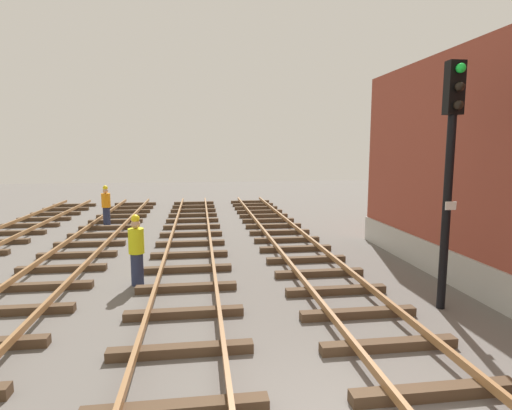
# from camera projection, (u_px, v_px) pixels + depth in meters

# --- Properties ---
(signal_mast) EXTENTS (0.36, 0.40, 5.35)m
(signal_mast) POSITION_uv_depth(u_px,v_px,m) (450.00, 157.00, 8.74)
(signal_mast) COLOR black
(signal_mast) RESTS_ON ground
(track_worker_foreground) EXTENTS (0.40, 0.40, 1.87)m
(track_worker_foreground) POSITION_uv_depth(u_px,v_px,m) (137.00, 250.00, 10.66)
(track_worker_foreground) COLOR #262D4C
(track_worker_foreground) RESTS_ON ground
(track_worker_distant) EXTENTS (0.40, 0.40, 1.87)m
(track_worker_distant) POSITION_uv_depth(u_px,v_px,m) (106.00, 206.00, 19.02)
(track_worker_distant) COLOR #262D4C
(track_worker_distant) RESTS_ON ground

